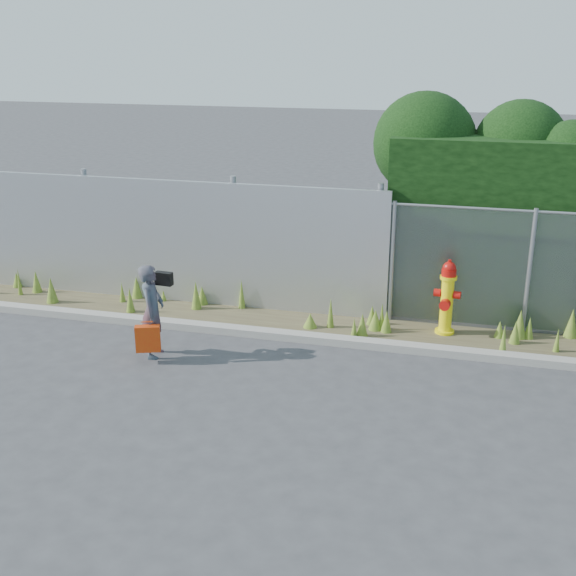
# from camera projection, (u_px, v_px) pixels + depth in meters

# --- Properties ---
(ground) EXTENTS (80.00, 80.00, 0.00)m
(ground) POSITION_uv_depth(u_px,v_px,m) (284.00, 393.00, 9.66)
(ground) COLOR #38383A
(ground) RESTS_ON ground
(curb) EXTENTS (16.00, 0.22, 0.12)m
(curb) POSITION_uv_depth(u_px,v_px,m) (313.00, 338.00, 11.29)
(curb) COLOR gray
(curb) RESTS_ON ground
(weed_strip) EXTENTS (16.00, 1.34, 0.53)m
(weed_strip) POSITION_uv_depth(u_px,v_px,m) (347.00, 318.00, 11.84)
(weed_strip) COLOR #4B422B
(weed_strip) RESTS_ON ground
(corrugated_fence) EXTENTS (8.50, 0.21, 2.30)m
(corrugated_fence) POSITION_uv_depth(u_px,v_px,m) (150.00, 240.00, 12.81)
(corrugated_fence) COLOR #AEB0B6
(corrugated_fence) RESTS_ON ground
(fire_hydrant) EXTENTS (0.42, 0.37, 1.24)m
(fire_hydrant) POSITION_uv_depth(u_px,v_px,m) (447.00, 299.00, 11.40)
(fire_hydrant) COLOR #FFE90D
(fire_hydrant) RESTS_ON ground
(woman) EXTENTS (0.42, 0.56, 1.41)m
(woman) POSITION_uv_depth(u_px,v_px,m) (152.00, 311.00, 10.60)
(woman) COLOR #115F6B
(woman) RESTS_ON ground
(red_tote_bag) EXTENTS (0.36, 0.13, 0.47)m
(red_tote_bag) POSITION_uv_depth(u_px,v_px,m) (148.00, 339.00, 10.47)
(red_tote_bag) COLOR red
(black_shoulder_bag) EXTENTS (0.26, 0.11, 0.20)m
(black_shoulder_bag) POSITION_uv_depth(u_px,v_px,m) (164.00, 279.00, 10.63)
(black_shoulder_bag) COLOR black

